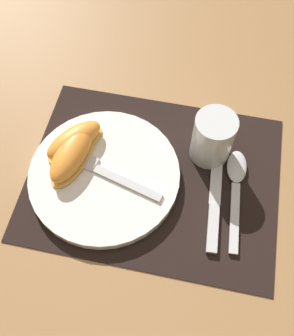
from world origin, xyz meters
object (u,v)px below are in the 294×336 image
Objects in this scene: knife at (215,196)px; citrus_wedge_1 at (72,154)px; plate at (104,175)px; spoon at (236,180)px; juice_glass at (212,140)px; fork at (99,170)px; citrus_wedge_0 at (74,141)px.

knife is 0.25m from citrus_wedge_1.
plate is 0.22m from spoon.
juice_glass is 0.46× the size of knife.
citrus_wedge_0 reaches higher than fork.
fork is 0.05m from citrus_wedge_1.
citrus_wedge_0 is at bearing 97.92° from citrus_wedge_1.
juice_glass is 0.09m from knife.
plate reaches higher than spoon.
spoon is (0.03, 0.04, 0.00)m from knife.
citrus_wedge_0 is at bearing 145.87° from plate.
spoon is 0.28m from citrus_wedge_0.
spoon is at bearing 9.09° from fork.
spoon is 0.23m from fork.
plate is 0.19m from knife.
spoon is at bearing 50.14° from knife.
plate is at bearing -153.17° from juice_glass.
citrus_wedge_0 reaches higher than knife.
citrus_wedge_0 is 0.85× the size of citrus_wedge_1.
knife is (0.19, 0.00, -0.01)m from plate.
citrus_wedge_1 reaches higher than spoon.
spoon is 1.35× the size of citrus_wedge_1.
juice_glass is at bearing 17.19° from citrus_wedge_1.
citrus_wedge_0 is (-0.25, 0.04, 0.03)m from knife.
knife is at bearing -0.28° from fork.
citrus_wedge_1 is (-0.24, 0.01, 0.03)m from knife.
citrus_wedge_0 is at bearing 170.68° from knife.
spoon is at bearing -0.72° from citrus_wedge_0.
plate is at bearing -11.73° from fork.
spoon is (0.22, 0.04, -0.00)m from plate.
plate is at bearing -34.13° from citrus_wedge_0.
plate is 1.85× the size of citrus_wedge_1.
spoon reaches higher than knife.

